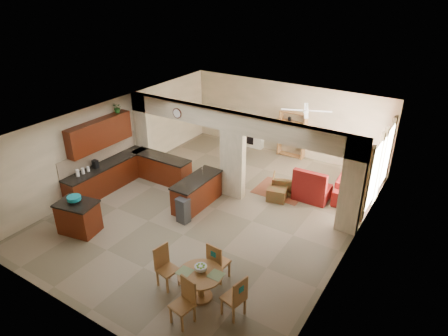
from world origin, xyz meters
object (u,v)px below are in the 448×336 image
Objects in this scene: kitchen_island at (79,217)px; sofa at (356,183)px; armchair at (283,184)px; dining_table at (201,281)px.

sofa is at bearing 35.91° from kitchen_island.
sofa is 3.55× the size of armchair.
dining_table is 1.43× the size of armchair.
kitchen_island is 4.30m from dining_table.
armchair is at bearing 94.94° from dining_table.
kitchen_island is 1.19× the size of dining_table.
kitchen_island is at bearing 132.33° from sofa.
dining_table is at bearing -14.65° from kitchen_island.
sofa is (1.53, 6.51, -0.10)m from dining_table.
kitchen_island is at bearing 176.42° from dining_table.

